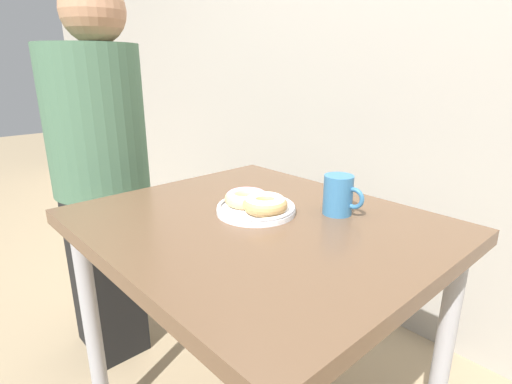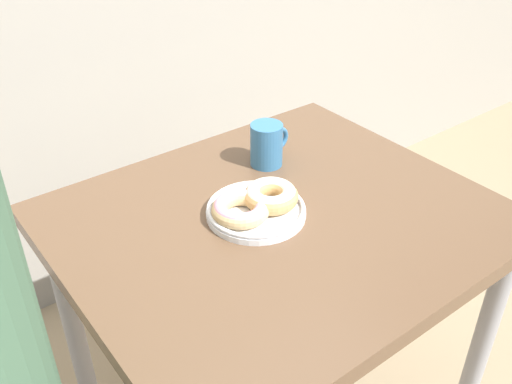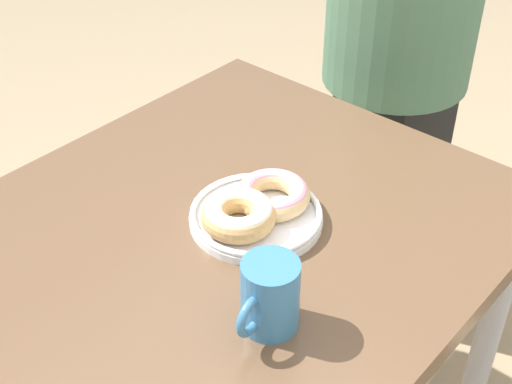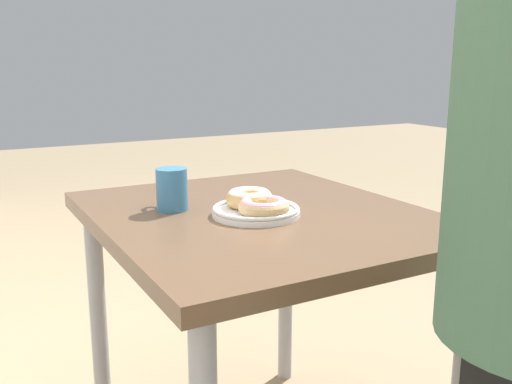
% 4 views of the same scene
% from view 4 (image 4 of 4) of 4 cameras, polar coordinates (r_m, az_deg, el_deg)
% --- Properties ---
extents(dining_table, '(0.91, 0.78, 0.77)m').
position_cam_4_polar(dining_table, '(1.48, 0.27, -5.55)').
color(dining_table, brown).
rests_on(dining_table, ground_plane).
extents(donut_plate, '(0.22, 0.22, 0.06)m').
position_cam_4_polar(donut_plate, '(1.40, -0.02, -1.30)').
color(donut_plate, white).
rests_on(donut_plate, dining_table).
extents(coffee_mug, '(0.12, 0.08, 0.11)m').
position_cam_4_polar(coffee_mug, '(1.46, -8.47, 0.33)').
color(coffee_mug, teal).
rests_on(coffee_mug, dining_table).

